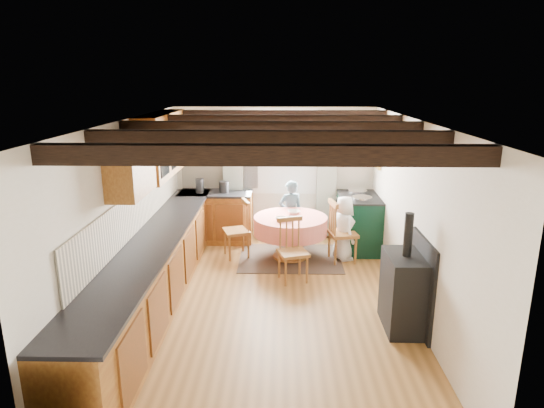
{
  "coord_description": "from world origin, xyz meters",
  "views": [
    {
      "loc": [
        0.14,
        -5.58,
        2.89
      ],
      "look_at": [
        0.0,
        0.8,
        1.15
      ],
      "focal_mm": 30.59,
      "sensor_mm": 36.0,
      "label": 1
    }
  ],
  "objects_px": {
    "child_right": "(344,228)",
    "cup": "(290,219)",
    "child_far": "(290,213)",
    "chair_near": "(293,250)",
    "cast_iron_stove": "(405,272)",
    "aga_range": "(358,222)",
    "chair_right": "(343,231)",
    "dining_table": "(290,238)",
    "chair_left": "(236,229)"
  },
  "relations": [
    {
      "from": "child_right",
      "to": "cup",
      "type": "bearing_deg",
      "value": 90.82
    },
    {
      "from": "child_right",
      "to": "child_far",
      "type": "bearing_deg",
      "value": 37.85
    },
    {
      "from": "child_far",
      "to": "child_right",
      "type": "distance_m",
      "value": 1.06
    },
    {
      "from": "chair_near",
      "to": "cast_iron_stove",
      "type": "bearing_deg",
      "value": -63.76
    },
    {
      "from": "aga_range",
      "to": "cup",
      "type": "bearing_deg",
      "value": -147.65
    },
    {
      "from": "cast_iron_stove",
      "to": "child_right",
      "type": "distance_m",
      "value": 2.22
    },
    {
      "from": "chair_near",
      "to": "child_right",
      "type": "height_order",
      "value": "child_right"
    },
    {
      "from": "chair_right",
      "to": "aga_range",
      "type": "height_order",
      "value": "chair_right"
    },
    {
      "from": "dining_table",
      "to": "child_right",
      "type": "distance_m",
      "value": 0.88
    },
    {
      "from": "dining_table",
      "to": "cast_iron_stove",
      "type": "relative_size",
      "value": 0.84
    },
    {
      "from": "dining_table",
      "to": "child_far",
      "type": "relative_size",
      "value": 1.01
    },
    {
      "from": "child_far",
      "to": "child_right",
      "type": "bearing_deg",
      "value": 124.97
    },
    {
      "from": "chair_right",
      "to": "cup",
      "type": "distance_m",
      "value": 0.91
    },
    {
      "from": "aga_range",
      "to": "dining_table",
      "type": "bearing_deg",
      "value": -157.12
    },
    {
      "from": "chair_right",
      "to": "child_far",
      "type": "relative_size",
      "value": 0.86
    },
    {
      "from": "child_far",
      "to": "cup",
      "type": "bearing_deg",
      "value": 69.81
    },
    {
      "from": "aga_range",
      "to": "child_right",
      "type": "xyz_separation_m",
      "value": [
        -0.32,
        -0.5,
        0.05
      ]
    },
    {
      "from": "chair_right",
      "to": "dining_table",
      "type": "bearing_deg",
      "value": 74.18
    },
    {
      "from": "chair_right",
      "to": "child_far",
      "type": "bearing_deg",
      "value": 39.0
    },
    {
      "from": "cast_iron_stove",
      "to": "child_far",
      "type": "distance_m",
      "value": 3.08
    },
    {
      "from": "chair_near",
      "to": "chair_left",
      "type": "height_order",
      "value": "chair_left"
    },
    {
      "from": "chair_left",
      "to": "aga_range",
      "type": "distance_m",
      "value": 2.12
    },
    {
      "from": "cast_iron_stove",
      "to": "cup",
      "type": "height_order",
      "value": "cast_iron_stove"
    },
    {
      "from": "aga_range",
      "to": "cast_iron_stove",
      "type": "xyz_separation_m",
      "value": [
        0.11,
        -2.66,
        0.23
      ]
    },
    {
      "from": "child_far",
      "to": "cast_iron_stove",
      "type": "bearing_deg",
      "value": 96.0
    },
    {
      "from": "chair_left",
      "to": "cup",
      "type": "xyz_separation_m",
      "value": [
        0.88,
        -0.33,
        0.28
      ]
    },
    {
      "from": "dining_table",
      "to": "child_right",
      "type": "relative_size",
      "value": 1.12
    },
    {
      "from": "child_right",
      "to": "dining_table",
      "type": "bearing_deg",
      "value": 74.47
    },
    {
      "from": "dining_table",
      "to": "chair_left",
      "type": "distance_m",
      "value": 0.9
    },
    {
      "from": "chair_left",
      "to": "cup",
      "type": "bearing_deg",
      "value": 49.65
    },
    {
      "from": "cup",
      "to": "cast_iron_stove",
      "type": "bearing_deg",
      "value": -55.48
    },
    {
      "from": "child_far",
      "to": "child_right",
      "type": "xyz_separation_m",
      "value": [
        0.86,
        -0.63,
        -0.06
      ]
    },
    {
      "from": "chair_near",
      "to": "child_far",
      "type": "height_order",
      "value": "child_far"
    },
    {
      "from": "chair_near",
      "to": "chair_left",
      "type": "relative_size",
      "value": 0.97
    },
    {
      "from": "cast_iron_stove",
      "to": "chair_right",
      "type": "bearing_deg",
      "value": 102.29
    },
    {
      "from": "chair_left",
      "to": "aga_range",
      "type": "xyz_separation_m",
      "value": [
        2.08,
        0.43,
        -0.0
      ]
    },
    {
      "from": "dining_table",
      "to": "aga_range",
      "type": "relative_size",
      "value": 1.14
    },
    {
      "from": "chair_near",
      "to": "child_right",
      "type": "xyz_separation_m",
      "value": [
        0.84,
        0.87,
        0.06
      ]
    },
    {
      "from": "chair_near",
      "to": "chair_left",
      "type": "distance_m",
      "value": 1.31
    },
    {
      "from": "dining_table",
      "to": "chair_left",
      "type": "bearing_deg",
      "value": 175.33
    },
    {
      "from": "cast_iron_stove",
      "to": "child_right",
      "type": "height_order",
      "value": "cast_iron_stove"
    },
    {
      "from": "child_right",
      "to": "cast_iron_stove",
      "type": "bearing_deg",
      "value": 175.39
    },
    {
      "from": "aga_range",
      "to": "cast_iron_stove",
      "type": "bearing_deg",
      "value": -87.63
    },
    {
      "from": "child_right",
      "to": "cup",
      "type": "xyz_separation_m",
      "value": [
        -0.88,
        -0.26,
        0.23
      ]
    },
    {
      "from": "aga_range",
      "to": "cup",
      "type": "xyz_separation_m",
      "value": [
        -1.2,
        -0.76,
        0.28
      ]
    },
    {
      "from": "dining_table",
      "to": "child_right",
      "type": "height_order",
      "value": "child_right"
    },
    {
      "from": "aga_range",
      "to": "cup",
      "type": "distance_m",
      "value": 1.45
    },
    {
      "from": "cast_iron_stove",
      "to": "cup",
      "type": "relative_size",
      "value": 15.62
    },
    {
      "from": "chair_near",
      "to": "child_far",
      "type": "distance_m",
      "value": 1.5
    },
    {
      "from": "chair_right",
      "to": "child_right",
      "type": "xyz_separation_m",
      "value": [
        0.02,
        0.09,
        0.02
      ]
    }
  ]
}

